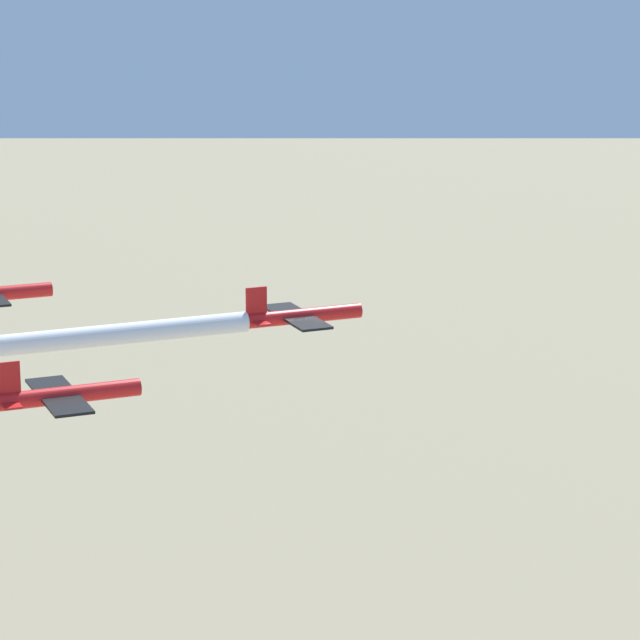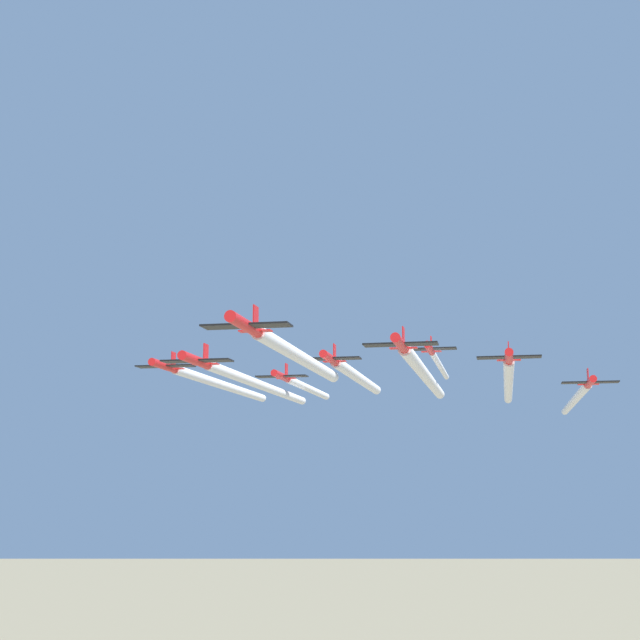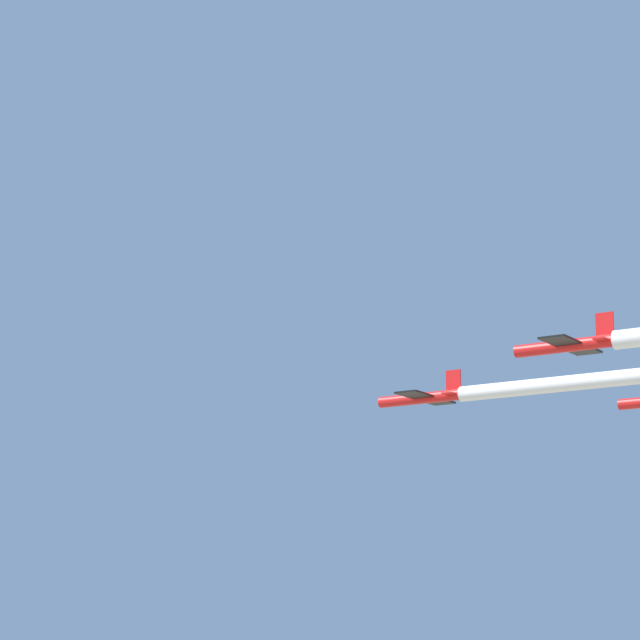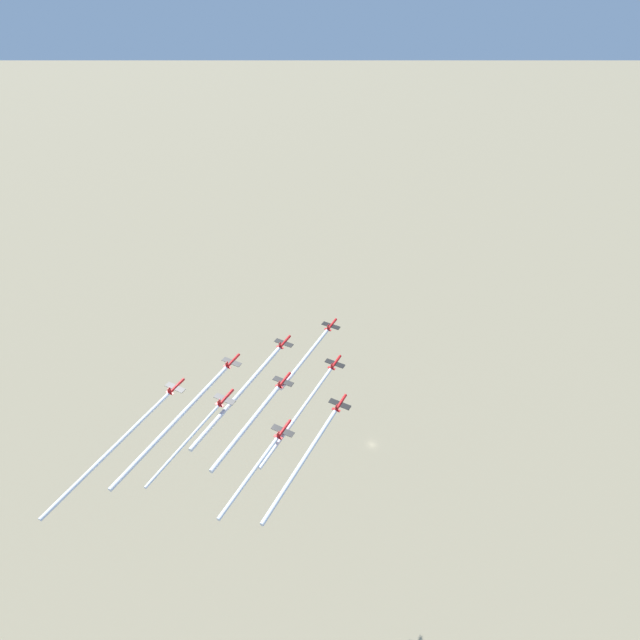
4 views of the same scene
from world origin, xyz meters
name	(u,v)px [view 3 (image 3 of 4)]	position (x,y,z in m)	size (l,w,h in m)	color
jet_0	(423,398)	(23.57, -21.07, 100.81)	(7.73, 7.52, 2.61)	red
jet_1	(568,345)	(36.55, -36.92, 101.59)	(7.73, 7.52, 2.61)	red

